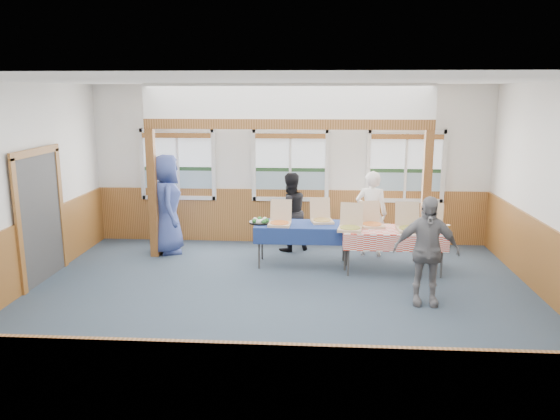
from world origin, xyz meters
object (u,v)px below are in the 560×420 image
at_px(table_left, 302,227).
at_px(woman_white, 371,214).
at_px(table_right, 393,233).
at_px(person_grey, 426,251).
at_px(woman_black, 290,212).
at_px(man_blue, 166,204).

height_order(table_left, woman_white, woman_white).
distance_m(table_right, person_grey, 1.47).
xyz_separation_m(table_left, woman_white, (1.28, 0.68, 0.11)).
height_order(woman_black, man_blue, man_blue).
relative_size(table_left, person_grey, 1.08).
bearing_deg(woman_white, man_blue, 8.89).
bearing_deg(person_grey, woman_black, 131.60).
xyz_separation_m(table_left, man_blue, (-2.62, 0.60, 0.26)).
bearing_deg(table_right, woman_white, 106.52).
relative_size(woman_white, person_grey, 1.01).
relative_size(woman_black, man_blue, 0.80).
bearing_deg(woman_black, table_right, 119.30).
bearing_deg(man_blue, table_left, -123.29).
height_order(table_left, man_blue, man_blue).
height_order(woman_white, man_blue, man_blue).
relative_size(woman_white, woman_black, 1.06).
distance_m(woman_white, man_blue, 3.90).
height_order(table_right, person_grey, person_grey).
xyz_separation_m(table_right, person_grey, (0.27, -1.44, 0.11)).
xyz_separation_m(woman_white, woman_black, (-1.55, 0.23, -0.04)).
xyz_separation_m(table_left, table_right, (1.56, -0.28, 0.00)).
xyz_separation_m(woman_white, man_blue, (-3.89, -0.08, 0.14)).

